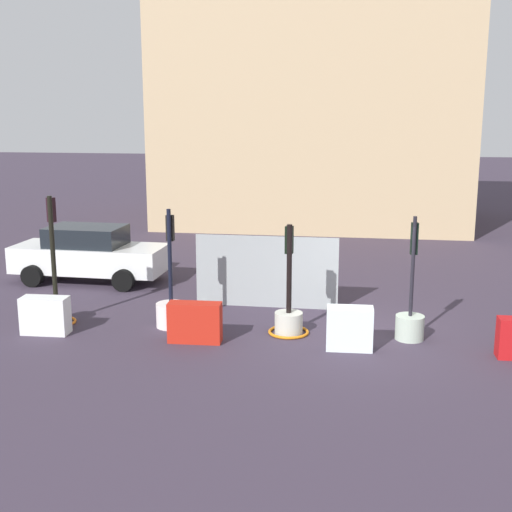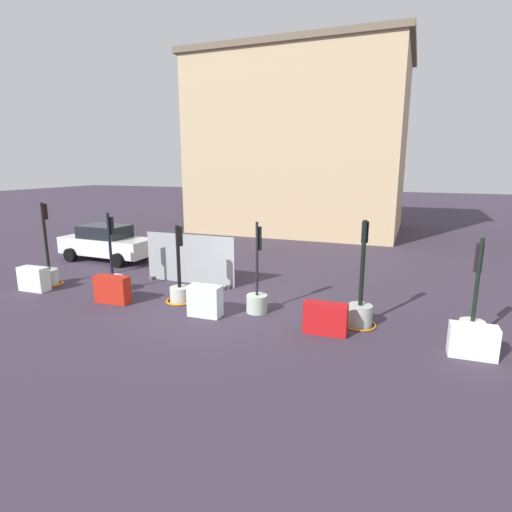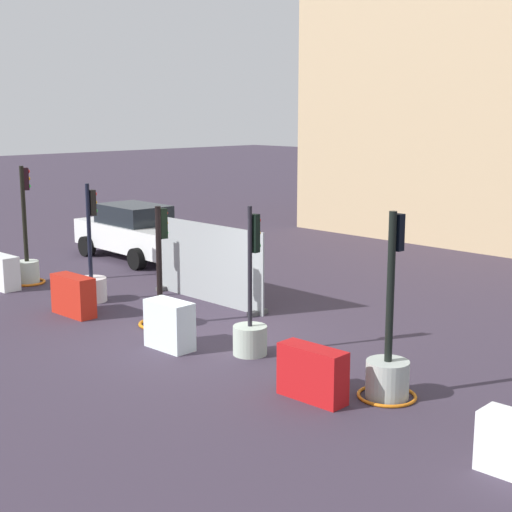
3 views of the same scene
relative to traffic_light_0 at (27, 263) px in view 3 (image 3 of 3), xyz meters
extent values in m
plane|color=#392F3E|center=(6.90, 0.09, -0.53)|extent=(120.00, 120.00, 0.00)
cylinder|color=silver|center=(0.00, -0.01, -0.23)|extent=(0.59, 0.59, 0.59)
cylinder|color=black|center=(0.00, -0.01, 1.28)|extent=(0.11, 0.11, 2.43)
cube|color=black|center=(-0.03, 0.11, 2.16)|extent=(0.20, 0.16, 0.56)
sphere|color=red|center=(-0.05, 0.18, 2.34)|extent=(0.11, 0.11, 0.11)
sphere|color=orange|center=(-0.05, 0.18, 2.16)|extent=(0.11, 0.11, 0.11)
sphere|color=green|center=(-0.05, 0.18, 1.97)|extent=(0.11, 0.11, 0.11)
torus|color=orange|center=(0.00, -0.01, -0.49)|extent=(0.87, 0.87, 0.06)
cylinder|color=silver|center=(2.73, 0.17, -0.25)|extent=(0.70, 0.70, 0.56)
cylinder|color=black|center=(2.73, 0.17, 1.13)|extent=(0.09, 0.09, 2.20)
cube|color=black|center=(2.73, 0.28, 1.78)|extent=(0.18, 0.14, 0.59)
sphere|color=red|center=(2.72, 0.37, 1.97)|extent=(0.11, 0.11, 0.11)
sphere|color=orange|center=(2.72, 0.37, 1.78)|extent=(0.11, 0.11, 0.11)
sphere|color=green|center=(2.72, 0.37, 1.58)|extent=(0.11, 0.11, 0.11)
cylinder|color=beige|center=(5.47, 0.08, -0.28)|extent=(0.63, 0.63, 0.49)
cylinder|color=black|center=(5.47, 0.08, 0.96)|extent=(0.12, 0.12, 2.00)
cube|color=black|center=(5.45, 0.21, 1.59)|extent=(0.19, 0.18, 0.61)
sphere|color=red|center=(5.44, 0.31, 1.80)|extent=(0.11, 0.11, 0.11)
sphere|color=orange|center=(5.44, 0.31, 1.59)|extent=(0.11, 0.11, 0.11)
sphere|color=green|center=(5.44, 0.31, 1.39)|extent=(0.11, 0.11, 0.11)
torus|color=orange|center=(5.47, 0.08, -0.49)|extent=(0.92, 0.92, 0.07)
cylinder|color=#AAB9A8|center=(8.13, 0.10, -0.26)|extent=(0.63, 0.63, 0.54)
cylinder|color=black|center=(8.13, 0.10, 1.10)|extent=(0.08, 0.08, 2.19)
cube|color=black|center=(8.14, 0.20, 1.70)|extent=(0.16, 0.15, 0.69)
sphere|color=red|center=(8.15, 0.29, 1.93)|extent=(0.09, 0.09, 0.09)
sphere|color=orange|center=(8.15, 0.29, 1.70)|extent=(0.09, 0.09, 0.09)
sphere|color=green|center=(8.15, 0.29, 1.47)|extent=(0.09, 0.09, 0.09)
cylinder|color=#AAB3AB|center=(11.13, 0.15, -0.23)|extent=(0.67, 0.67, 0.59)
cylinder|color=black|center=(11.13, 0.15, 1.23)|extent=(0.12, 0.12, 2.32)
cube|color=black|center=(11.13, 0.28, 2.06)|extent=(0.17, 0.14, 0.56)
sphere|color=red|center=(11.13, 0.37, 2.24)|extent=(0.11, 0.11, 0.11)
sphere|color=orange|center=(11.13, 0.37, 2.06)|extent=(0.11, 0.11, 0.11)
sphere|color=green|center=(11.13, 0.37, 1.87)|extent=(0.11, 0.11, 0.11)
torus|color=orange|center=(11.13, 0.15, -0.50)|extent=(0.93, 0.93, 0.05)
cube|color=silver|center=(0.08, -0.74, -0.10)|extent=(1.06, 0.49, 0.84)
cube|color=red|center=(3.53, -0.78, -0.09)|extent=(1.16, 0.45, 0.88)
cube|color=silver|center=(6.84, -0.74, -0.07)|extent=(0.98, 0.50, 0.91)
cube|color=red|center=(10.37, -0.73, -0.11)|extent=(1.14, 0.43, 0.83)
cube|color=silver|center=(-0.77, 3.94, 0.16)|extent=(4.45, 1.78, 0.75)
cube|color=black|center=(-0.85, 3.94, 0.82)|extent=(2.19, 1.51, 0.56)
cylinder|color=black|center=(-2.16, 3.11, -0.22)|extent=(0.62, 0.30, 0.61)
cylinder|color=black|center=(-2.10, 4.86, -0.22)|extent=(0.62, 0.30, 0.61)
cylinder|color=black|center=(0.57, 3.02, -0.22)|extent=(0.62, 0.30, 0.61)
cylinder|color=black|center=(0.63, 4.77, -0.22)|extent=(0.62, 0.30, 0.61)
cube|color=#92999B|center=(4.69, 2.08, 0.39)|extent=(3.62, 0.04, 1.84)
cube|color=#4C4C4C|center=(3.06, 2.08, -0.48)|extent=(0.16, 0.50, 0.10)
cube|color=#4C4C4C|center=(6.32, 2.08, -0.48)|extent=(0.16, 0.50, 0.10)
camera|label=1|loc=(6.94, -14.37, 4.42)|focal=47.49mm
camera|label=2|loc=(12.34, -10.69, 3.80)|focal=28.64mm
camera|label=3|loc=(17.56, -9.02, 3.85)|focal=52.64mm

